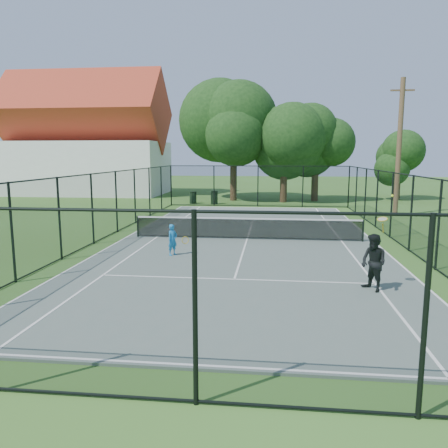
# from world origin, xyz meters

# --- Properties ---
(ground) EXTENTS (120.00, 120.00, 0.00)m
(ground) POSITION_xyz_m (0.00, 0.00, 0.00)
(ground) COLOR #385C1F
(tennis_court) EXTENTS (11.00, 24.00, 0.06)m
(tennis_court) POSITION_xyz_m (0.00, 0.00, 0.03)
(tennis_court) COLOR #57665F
(tennis_court) RESTS_ON ground
(tennis_net) EXTENTS (10.08, 0.08, 0.95)m
(tennis_net) POSITION_xyz_m (0.00, 0.00, 0.58)
(tennis_net) COLOR black
(tennis_net) RESTS_ON tennis_court
(fence) EXTENTS (13.10, 26.10, 3.00)m
(fence) POSITION_xyz_m (0.00, 0.00, 1.50)
(fence) COLOR black
(fence) RESTS_ON ground
(tree_near_left) EXTENTS (7.66, 7.66, 9.99)m
(tree_near_left) POSITION_xyz_m (-2.18, 17.12, 6.15)
(tree_near_left) COLOR #332114
(tree_near_left) RESTS_ON ground
(tree_near_mid) EXTENTS (5.99, 5.99, 7.83)m
(tree_near_mid) POSITION_xyz_m (1.93, 16.22, 4.82)
(tree_near_mid) COLOR #332114
(tree_near_mid) RESTS_ON ground
(tree_near_right) EXTENTS (5.69, 5.69, 7.85)m
(tree_near_right) POSITION_xyz_m (4.52, 17.60, 4.98)
(tree_near_right) COLOR #332114
(tree_near_right) RESTS_ON ground
(tree_far_right) EXTENTS (3.74, 3.74, 4.95)m
(tree_far_right) POSITION_xyz_m (11.62, 19.65, 3.06)
(tree_far_right) COLOR #332114
(tree_far_right) RESTS_ON ground
(building) EXTENTS (15.30, 8.15, 11.87)m
(building) POSITION_xyz_m (-17.00, 22.00, 4.93)
(building) COLOR silver
(building) RESTS_ON ground
(trash_bin_left) EXTENTS (0.58, 0.58, 0.95)m
(trash_bin_left) POSITION_xyz_m (-5.10, 14.41, 0.48)
(trash_bin_left) COLOR black
(trash_bin_left) RESTS_ON ground
(trash_bin_right) EXTENTS (0.58, 0.58, 1.03)m
(trash_bin_right) POSITION_xyz_m (-3.40, 14.21, 0.52)
(trash_bin_right) COLOR black
(trash_bin_right) RESTS_ON ground
(utility_pole) EXTENTS (1.40, 0.30, 8.34)m
(utility_pole) POSITION_xyz_m (8.72, 9.00, 4.23)
(utility_pole) COLOR #4C3823
(utility_pole) RESTS_ON ground
(player_blue) EXTENTS (0.82, 0.51, 1.16)m
(player_blue) POSITION_xyz_m (-2.57, -3.44, 0.64)
(player_blue) COLOR #1678C1
(player_blue) RESTS_ON tennis_court
(player_black) EXTENTS (1.01, 1.02, 2.62)m
(player_black) POSITION_xyz_m (3.88, -7.07, 0.85)
(player_black) COLOR black
(player_black) RESTS_ON tennis_court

